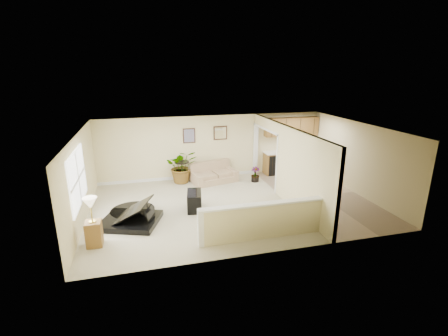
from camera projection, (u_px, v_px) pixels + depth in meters
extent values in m
plane|color=beige|center=(233.00, 204.00, 10.58)|extent=(9.00, 9.00, 0.00)
cube|color=beige|center=(213.00, 147.00, 12.99)|extent=(9.00, 0.04, 2.50)
cube|color=beige|center=(270.00, 205.00, 7.44)|extent=(9.00, 0.04, 2.50)
cube|color=beige|center=(81.00, 180.00, 9.14)|extent=(0.04, 6.00, 2.50)
cube|color=beige|center=(358.00, 158.00, 11.29)|extent=(0.04, 6.00, 2.50)
cube|color=white|center=(234.00, 129.00, 9.85)|extent=(9.00, 6.00, 0.04)
cube|color=tan|center=(320.00, 195.00, 11.33)|extent=(2.70, 6.00, 0.01)
cube|color=beige|center=(304.00, 175.00, 9.54)|extent=(0.12, 3.60, 2.50)
cube|color=beige|center=(267.00, 124.00, 11.98)|extent=(0.12, 2.35, 0.40)
cube|color=beige|center=(264.00, 221.00, 8.35)|extent=(3.30, 0.12, 0.95)
cube|color=white|center=(264.00, 204.00, 8.21)|extent=(3.40, 0.22, 0.05)
cube|color=white|center=(201.00, 228.00, 7.95)|extent=(0.14, 0.14, 1.00)
cube|color=white|center=(77.00, 178.00, 8.62)|extent=(0.05, 2.15, 1.45)
cube|color=#382114|center=(189.00, 136.00, 12.60)|extent=(0.48, 0.03, 0.58)
cube|color=#895770|center=(189.00, 136.00, 12.58)|extent=(0.40, 0.01, 0.50)
cube|color=#382114|center=(220.00, 133.00, 12.88)|extent=(0.55, 0.03, 0.55)
cube|color=silver|center=(220.00, 133.00, 12.86)|extent=(0.46, 0.01, 0.46)
cube|color=brown|center=(291.00, 162.00, 13.74)|extent=(2.30, 0.60, 0.90)
cube|color=white|center=(291.00, 151.00, 13.60)|extent=(2.36, 0.65, 0.04)
cube|color=black|center=(273.00, 164.00, 13.55)|extent=(0.60, 0.60, 0.84)
cube|color=brown|center=(291.00, 127.00, 13.41)|extent=(2.30, 0.35, 0.75)
cube|color=black|center=(128.00, 197.00, 9.04)|extent=(1.90, 1.78, 0.32)
cylinder|color=black|center=(123.00, 190.00, 9.54)|extent=(1.32, 1.32, 0.32)
cube|color=white|center=(162.00, 195.00, 9.27)|extent=(0.59, 1.08, 0.02)
cube|color=black|center=(124.00, 186.00, 9.03)|extent=(1.56, 1.56, 0.72)
cube|color=black|center=(194.00, 201.00, 10.14)|extent=(0.57, 0.92, 0.57)
cube|color=tan|center=(214.00, 176.00, 12.67)|extent=(1.90, 1.35, 0.48)
cube|color=tan|center=(212.00, 161.00, 12.87)|extent=(1.72, 0.62, 0.50)
cube|color=tan|center=(194.00, 169.00, 12.39)|extent=(0.43, 0.99, 0.18)
cube|color=tan|center=(232.00, 166.00, 12.75)|extent=(0.43, 0.99, 0.18)
cylinder|color=black|center=(182.00, 181.00, 12.72)|extent=(0.40, 0.40, 0.03)
cylinder|color=black|center=(182.00, 172.00, 12.60)|extent=(0.04, 0.04, 0.79)
cylinder|color=black|center=(182.00, 162.00, 12.49)|extent=(0.56, 0.56, 0.03)
cylinder|color=black|center=(183.00, 179.00, 12.62)|extent=(0.37, 0.37, 0.26)
imported|color=#204A16|center=(182.00, 166.00, 12.47)|extent=(1.22, 1.07, 1.30)
cylinder|color=black|center=(255.00, 179.00, 12.71)|extent=(0.30, 0.30, 0.21)
imported|color=#204A16|center=(255.00, 174.00, 12.66)|extent=(0.42, 0.42, 0.59)
cube|color=brown|center=(94.00, 234.00, 8.04)|extent=(0.39, 0.39, 0.65)
cylinder|color=gold|center=(92.00, 221.00, 7.94)|extent=(0.17, 0.17, 0.02)
cylinder|color=gold|center=(91.00, 213.00, 7.88)|extent=(0.03, 0.03, 0.43)
cone|color=#FFEFD0|center=(90.00, 203.00, 7.80)|extent=(0.35, 0.35, 0.28)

